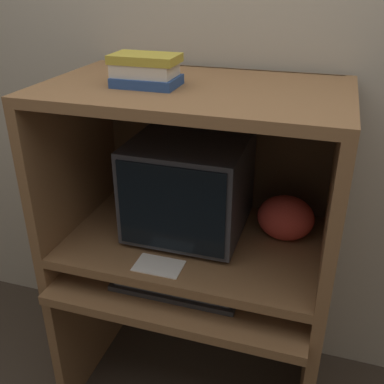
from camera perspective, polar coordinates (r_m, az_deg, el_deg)
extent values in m
cube|color=#B2A893|center=(1.90, 3.85, 13.46)|extent=(6.00, 0.06, 2.60)
cube|color=brown|center=(2.20, -12.48, -13.56)|extent=(0.04, 0.64, 0.67)
cube|color=brown|center=(1.99, 14.84, -19.02)|extent=(0.04, 0.64, 0.67)
cube|color=brown|center=(1.69, -1.70, -13.09)|extent=(0.95, 0.35, 0.04)
cube|color=brown|center=(1.97, -13.60, -4.69)|extent=(0.04, 0.64, 0.12)
cube|color=brown|center=(1.74, 16.36, -9.77)|extent=(0.04, 0.64, 0.12)
cube|color=brown|center=(1.77, 0.33, -6.14)|extent=(0.95, 0.64, 0.04)
cube|color=brown|center=(1.82, -14.78, 4.96)|extent=(0.04, 0.64, 0.59)
cube|color=brown|center=(1.56, 18.00, 0.87)|extent=(0.04, 0.64, 0.59)
cube|color=brown|center=(1.53, 0.39, 12.73)|extent=(0.95, 0.64, 0.04)
cube|color=#48321E|center=(1.90, 3.12, 6.70)|extent=(0.95, 0.01, 0.59)
cylinder|color=#333338|center=(1.80, -0.27, -4.39)|extent=(0.24, 0.24, 0.02)
cube|color=#333338|center=(1.71, -0.29, 1.02)|extent=(0.42, 0.42, 0.36)
cube|color=black|center=(1.53, -2.72, -2.24)|extent=(0.39, 0.01, 0.32)
cube|color=#2D2D30|center=(1.68, -2.18, -12.16)|extent=(0.47, 0.15, 0.02)
cube|color=#474749|center=(1.67, -2.19, -11.81)|extent=(0.43, 0.11, 0.01)
ellipsoid|color=#28282B|center=(1.63, 8.17, -13.53)|extent=(0.07, 0.05, 0.03)
ellipsoid|color=#BC382D|center=(1.74, 11.80, -3.24)|extent=(0.21, 0.16, 0.18)
cube|color=navy|center=(1.52, -5.73, 13.84)|extent=(0.21, 0.15, 0.03)
cube|color=beige|center=(1.52, -6.02, 15.21)|extent=(0.20, 0.13, 0.04)
cube|color=gold|center=(1.51, -5.98, 16.51)|extent=(0.22, 0.13, 0.03)
cube|color=white|center=(1.60, -4.25, -9.32)|extent=(0.17, 0.11, 0.00)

